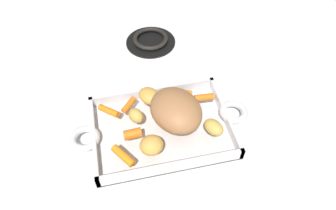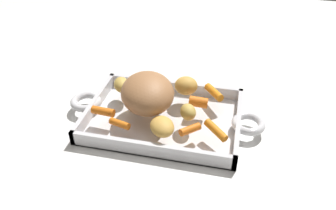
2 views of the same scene
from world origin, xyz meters
name	(u,v)px [view 2 (image 2 of 2)]	position (x,y,z in m)	size (l,w,h in m)	color
ground_plane	(164,120)	(0.00, 0.00, 0.00)	(1.87, 1.87, 0.00)	white
roasting_dish	(164,117)	(0.00, 0.00, 0.01)	(0.44, 0.24, 0.03)	silver
pork_roast	(148,92)	(-0.03, 0.00, 0.07)	(0.14, 0.11, 0.07)	#A36D43
baby_carrot_center_right	(103,111)	(-0.12, -0.05, 0.04)	(0.02, 0.02, 0.05)	orange
baby_carrot_short	(214,92)	(0.10, 0.08, 0.04)	(0.02, 0.02, 0.06)	orange
baby_carrot_northeast	(198,102)	(0.07, 0.03, 0.04)	(0.02, 0.02, 0.04)	orange
baby_carrot_southwest	(216,130)	(0.12, -0.06, 0.04)	(0.02, 0.02, 0.06)	orange
baby_carrot_long	(190,129)	(0.07, -0.06, 0.04)	(0.02, 0.02, 0.05)	orange
baby_carrot_center_left	(120,124)	(-0.07, -0.08, 0.04)	(0.01, 0.01, 0.05)	orange
potato_corner	(188,112)	(0.06, -0.02, 0.05)	(0.04, 0.03, 0.03)	gold
potato_near_roast	(122,85)	(-0.11, 0.05, 0.05)	(0.05, 0.04, 0.03)	gold
potato_golden_small	(162,126)	(0.02, -0.08, 0.05)	(0.06, 0.05, 0.03)	gold
potato_whole	(186,86)	(0.04, 0.07, 0.05)	(0.05, 0.05, 0.04)	gold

